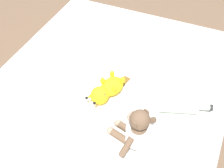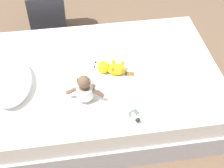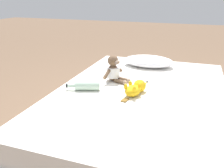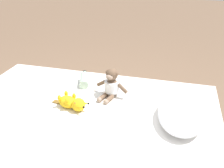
% 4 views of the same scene
% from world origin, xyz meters
% --- Properties ---
extents(ground_plane, '(16.00, 16.00, 0.00)m').
position_xyz_m(ground_plane, '(0.00, 0.00, 0.00)').
color(ground_plane, brown).
extents(bed, '(1.37, 2.02, 0.38)m').
position_xyz_m(bed, '(0.00, 0.00, 0.19)').
color(bed, '#B2B2B7').
rests_on(bed, ground_plane).
extents(pillow, '(0.54, 0.33, 0.11)m').
position_xyz_m(pillow, '(-0.08, 0.69, 0.44)').
color(pillow, white).
rests_on(pillow, bed).
extents(plush_monkey, '(0.24, 0.28, 0.24)m').
position_xyz_m(plush_monkey, '(-0.28, 0.14, 0.47)').
color(plush_monkey, brown).
rests_on(plush_monkey, bed).
extents(plush_yellow_creature, '(0.17, 0.32, 0.10)m').
position_xyz_m(plush_yellow_creature, '(-0.03, -0.09, 0.43)').
color(plush_yellow_creature, yellow).
rests_on(plush_yellow_creature, bed).
extents(glass_bottle, '(0.28, 0.14, 0.08)m').
position_xyz_m(glass_bottle, '(-0.42, -0.15, 0.42)').
color(glass_bottle, '#B2D1B7').
rests_on(glass_bottle, bed).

